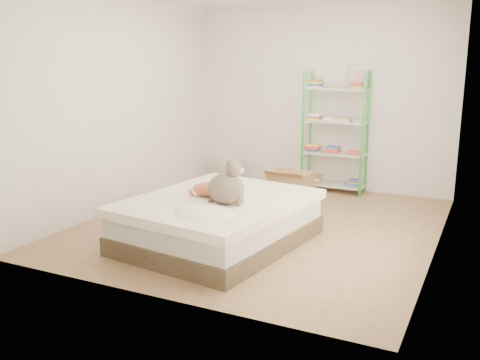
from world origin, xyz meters
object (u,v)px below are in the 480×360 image
Objects in this scene: orange_cat at (211,188)px; white_bin at (232,170)px; grey_cat at (226,182)px; cardboard_box at (290,186)px; shelf_unit at (336,133)px; bed at (218,221)px.

white_bin is (-1.07, 2.59, -0.41)m from orange_cat.
grey_cat is 2.18m from cardboard_box.
grey_cat is at bearing -44.50° from orange_cat.
white_bin is (-1.61, -0.03, -0.67)m from shelf_unit.
shelf_unit reaches higher than bed.
cardboard_box is at bearing -9.55° from grey_cat.
orange_cat is at bearing -67.51° from white_bin.
shelf_unit reaches higher than orange_cat.
bed is 4.43× the size of orange_cat.
white_bin is at bearing 12.71° from grey_cat.
bed is 2.87m from white_bin.
shelf_unit is at bearing 60.27° from cardboard_box.
orange_cat is 0.87× the size of cardboard_box.
grey_cat reaches higher than bed.
shelf_unit reaches higher than white_bin.
shelf_unit is at bearing 88.14° from bed.
cardboard_box is 1.61× the size of white_bin.
bed is 1.96m from cardboard_box.
white_bin is (-1.17, 2.62, -0.07)m from bed.
cardboard_box is at bearing 96.52° from bed.
shelf_unit is at bearing 1.10° from white_bin.
orange_cat is 1.98m from cardboard_box.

